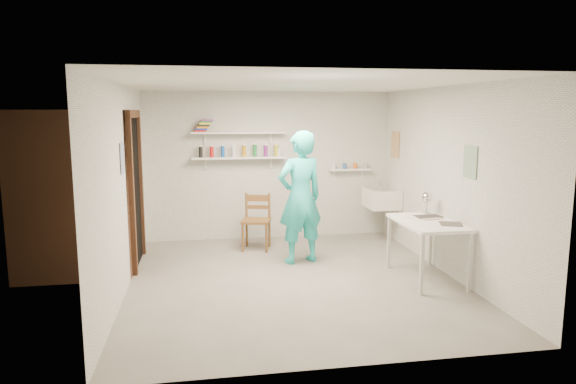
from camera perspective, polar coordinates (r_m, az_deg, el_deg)
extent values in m
cube|color=slate|center=(6.50, 0.60, -9.82)|extent=(4.00, 4.50, 0.02)
cube|color=silver|center=(6.16, 0.64, 12.01)|extent=(4.00, 4.50, 0.02)
cube|color=silver|center=(8.43, -2.13, 2.94)|extent=(4.00, 0.02, 2.40)
cube|color=silver|center=(4.05, 6.37, -3.66)|extent=(4.00, 0.02, 2.40)
cube|color=silver|center=(6.18, -18.03, 0.32)|extent=(0.02, 4.50, 2.40)
cube|color=silver|center=(6.86, 17.37, 1.16)|extent=(0.02, 4.50, 2.40)
cube|color=black|center=(7.24, -16.62, -0.02)|extent=(0.02, 0.90, 2.00)
cube|color=brown|center=(7.35, -22.14, 0.22)|extent=(1.40, 1.50, 2.10)
cube|color=brown|center=(7.16, -16.84, 8.32)|extent=(0.06, 1.05, 0.10)
cube|color=brown|center=(6.75, -16.95, -0.66)|extent=(0.06, 0.10, 2.00)
cube|color=brown|center=(7.73, -16.04, 0.56)|extent=(0.06, 0.10, 2.00)
cube|color=white|center=(8.24, -5.47, 3.81)|extent=(1.50, 0.22, 0.03)
cube|color=white|center=(8.21, -5.52, 6.59)|extent=(1.50, 0.22, 0.03)
cube|color=white|center=(8.64, 6.87, 2.49)|extent=(0.70, 0.14, 0.03)
cube|color=#334C7F|center=(6.19, -17.92, 3.60)|extent=(0.01, 0.28, 0.36)
cube|color=#995933|center=(8.46, 11.81, 5.16)|extent=(0.01, 0.34, 0.42)
cube|color=#3F724C|center=(6.34, 19.57, 3.18)|extent=(0.01, 0.30, 0.38)
cube|color=white|center=(8.38, 10.36, -0.69)|extent=(0.48, 0.60, 0.30)
imported|color=#29D1CB|center=(7.03, 1.36, -0.62)|extent=(0.77, 0.62, 1.83)
cylinder|color=beige|center=(7.20, 1.56, 2.06)|extent=(0.32, 0.13, 0.33)
cube|color=brown|center=(7.78, -3.56, -3.21)|extent=(0.50, 0.49, 0.89)
cube|color=white|center=(6.64, 15.15, -6.28)|extent=(0.67, 1.12, 0.74)
sphere|color=silver|center=(6.99, 15.19, -0.56)|extent=(0.14, 0.14, 0.14)
cylinder|color=black|center=(8.21, -9.76, 4.41)|extent=(0.06, 0.06, 0.17)
cylinder|color=red|center=(8.21, -8.54, 4.44)|extent=(0.06, 0.06, 0.17)
cylinder|color=blue|center=(8.22, -7.32, 4.47)|extent=(0.06, 0.06, 0.17)
cylinder|color=white|center=(8.22, -6.09, 4.49)|extent=(0.06, 0.06, 0.17)
cylinder|color=orange|center=(8.24, -4.88, 4.52)|extent=(0.06, 0.06, 0.17)
cylinder|color=#268C3F|center=(8.25, -3.66, 4.54)|extent=(0.06, 0.06, 0.17)
cylinder|color=#8C268C|center=(8.27, -2.45, 4.56)|extent=(0.06, 0.06, 0.17)
cylinder|color=gold|center=(8.30, -1.25, 4.58)|extent=(0.06, 0.06, 0.17)
cube|color=red|center=(8.19, -9.74, 6.70)|extent=(0.18, 0.14, 0.03)
cube|color=#1933A5|center=(8.19, -9.60, 6.90)|extent=(0.18, 0.14, 0.03)
cube|color=orange|center=(8.19, -9.47, 7.10)|extent=(0.18, 0.14, 0.03)
cube|color=black|center=(8.19, -9.33, 7.30)|extent=(0.18, 0.14, 0.03)
cube|color=yellow|center=(8.19, -9.19, 7.50)|extent=(0.18, 0.14, 0.03)
cube|color=#338C4C|center=(8.19, -9.06, 7.70)|extent=(0.18, 0.14, 0.03)
cube|color=#8C3F8C|center=(8.19, -8.92, 7.90)|extent=(0.18, 0.14, 0.03)
cylinder|color=silver|center=(8.57, 5.56, 2.87)|extent=(0.07, 0.07, 0.09)
cylinder|color=#335999|center=(8.61, 6.44, 2.88)|extent=(0.07, 0.07, 0.09)
cylinder|color=orange|center=(8.65, 7.32, 2.89)|extent=(0.07, 0.07, 0.09)
cylinder|color=#999999|center=(8.69, 8.19, 2.90)|extent=(0.07, 0.07, 0.09)
cube|color=silver|center=(6.56, 15.29, -3.12)|extent=(0.30, 0.22, 0.00)
cube|color=#4C4742|center=(6.56, 15.29, -3.08)|extent=(0.30, 0.22, 0.00)
cube|color=beige|center=(6.55, 15.29, -3.05)|extent=(0.30, 0.22, 0.00)
cube|color=#383330|center=(6.55, 15.29, -3.01)|extent=(0.30, 0.22, 0.00)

